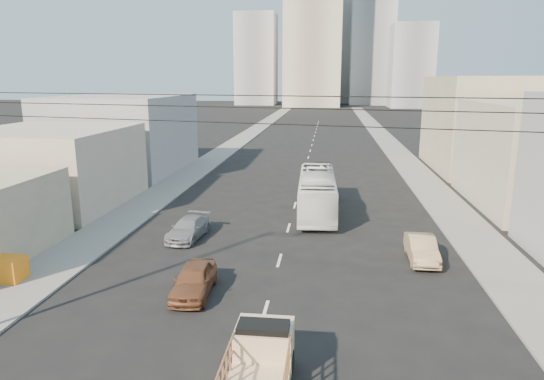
% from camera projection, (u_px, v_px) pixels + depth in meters
% --- Properties ---
extents(sidewalk_left, '(3.50, 180.00, 0.12)m').
position_uv_depth(sidewalk_left, '(244.00, 137.00, 82.10)').
color(sidewalk_left, gray).
rests_on(sidewalk_left, ground).
extents(sidewalk_right, '(3.50, 180.00, 0.12)m').
position_uv_depth(sidewalk_right, '(385.00, 139.00, 79.42)').
color(sidewalk_right, gray).
rests_on(sidewalk_right, ground).
extents(lane_dashes, '(0.15, 104.00, 0.01)m').
position_uv_depth(lane_dashes, '(309.00, 154.00, 64.32)').
color(lane_dashes, silver).
rests_on(lane_dashes, ground).
extents(flatbed_pickup, '(1.95, 4.41, 1.90)m').
position_uv_depth(flatbed_pickup, '(260.00, 361.00, 15.16)').
color(flatbed_pickup, beige).
rests_on(flatbed_pickup, ground).
extents(city_bus, '(2.95, 11.13, 3.08)m').
position_uv_depth(city_bus, '(317.00, 192.00, 35.80)').
color(city_bus, white).
rests_on(city_bus, ground).
extents(sedan_brown, '(1.83, 4.18, 1.40)m').
position_uv_depth(sedan_brown, '(194.00, 280.00, 22.25)').
color(sedan_brown, brown).
rests_on(sedan_brown, ground).
extents(sedan_tan, '(1.47, 4.08, 1.34)m').
position_uv_depth(sedan_tan, '(422.00, 249.00, 26.43)').
color(sedan_tan, tan).
rests_on(sedan_tan, ground).
extents(sedan_grey, '(2.15, 4.48, 1.26)m').
position_uv_depth(sedan_grey, '(188.00, 228.00, 30.15)').
color(sedan_grey, gray).
rests_on(sedan_grey, ground).
extents(overhead_wires, '(23.01, 5.02, 0.72)m').
position_uv_depth(overhead_wires, '(231.00, 108.00, 12.46)').
color(overhead_wires, black).
rests_on(overhead_wires, ground).
extents(crate_stack, '(1.80, 1.20, 1.14)m').
position_uv_depth(crate_stack, '(5.00, 269.00, 23.56)').
color(crate_stack, orange).
rests_on(crate_stack, sidewalk_left).
extents(bldg_right_far, '(12.00, 16.00, 10.00)m').
position_uv_depth(bldg_right_far, '(492.00, 124.00, 52.21)').
color(bldg_right_far, tan).
rests_on(bldg_right_far, ground).
extents(bldg_left_mid, '(11.00, 12.00, 6.00)m').
position_uv_depth(bldg_left_mid, '(50.00, 167.00, 37.74)').
color(bldg_left_mid, '#B1A58E').
rests_on(bldg_left_mid, ground).
extents(bldg_left_far, '(12.00, 16.00, 8.00)m').
position_uv_depth(bldg_left_far, '(123.00, 133.00, 52.09)').
color(bldg_left_far, gray).
rests_on(bldg_left_far, ground).
extents(high_rise_tower, '(20.00, 20.00, 60.00)m').
position_uv_depth(high_rise_tower, '(313.00, 20.00, 171.33)').
color(high_rise_tower, tan).
rests_on(high_rise_tower, ground).
extents(midrise_ne, '(16.00, 16.00, 40.00)m').
position_uv_depth(midrise_ne, '(372.00, 52.00, 185.58)').
color(midrise_ne, gray).
rests_on(midrise_ne, ground).
extents(midrise_nw, '(15.00, 15.00, 34.00)m').
position_uv_depth(midrise_nw, '(256.00, 60.00, 186.42)').
color(midrise_nw, gray).
rests_on(midrise_nw, ground).
extents(midrise_back, '(18.00, 18.00, 44.00)m').
position_uv_depth(midrise_back, '(340.00, 49.00, 201.02)').
color(midrise_back, gray).
rests_on(midrise_back, ground).
extents(midrise_east, '(14.00, 14.00, 28.00)m').
position_uv_depth(midrise_east, '(411.00, 66.00, 166.19)').
color(midrise_east, gray).
rests_on(midrise_east, ground).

